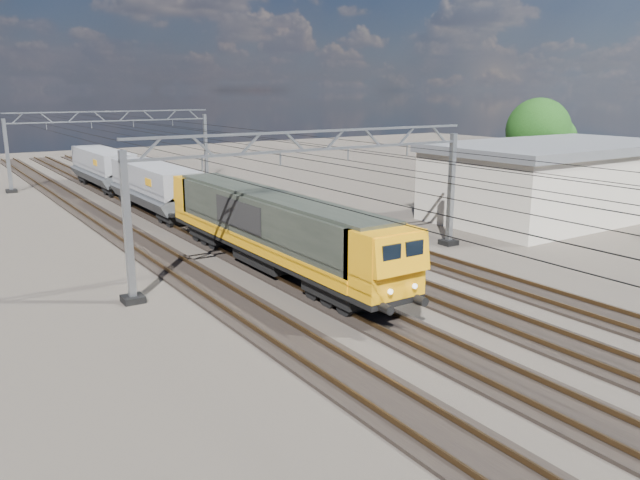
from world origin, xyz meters
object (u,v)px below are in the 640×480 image
catenary_gantry_mid (315,194)px  catenary_gantry_far (114,144)px  locomotive (271,226)px  tree_far (542,133)px  hopper_wagon_mid (103,166)px  industrial_shed (556,180)px  hopper_wagon_lead (154,185)px

catenary_gantry_mid → catenary_gantry_far: same height
catenary_gantry_far → locomotive: catenary_gantry_far is taller
catenary_gantry_mid → tree_far: (30.32, 9.79, 1.46)m
catenary_gantry_mid → catenary_gantry_far: (0.00, 36.00, 0.00)m
locomotive → hopper_wagon_mid: (-0.00, 31.90, -0.09)m
catenary_gantry_far → industrial_shed: 40.51m
catenary_gantry_mid → catenary_gantry_far: bearing=90.0°
catenary_gantry_far → hopper_wagon_mid: 3.99m
locomotive → hopper_wagon_mid: size_ratio=1.62×
locomotive → industrial_shed: bearing=2.2°
hopper_wagon_mid → industrial_shed: bearing=-52.2°
hopper_wagon_lead → tree_far: size_ratio=1.55×
catenary_gantry_far → hopper_wagon_lead: (-2.00, -17.22, -1.67)m
catenary_gantry_far → hopper_wagon_mid: bearing=-123.5°
catenary_gantry_mid → industrial_shed: bearing=5.2°
catenary_gantry_mid → locomotive: size_ratio=0.94×
hopper_wagon_mid → hopper_wagon_lead: bearing=-90.0°
catenary_gantry_mid → tree_far: size_ratio=2.37×
locomotive → tree_far: bearing=15.1°
catenary_gantry_far → locomotive: bearing=-93.3°
hopper_wagon_lead → industrial_shed: size_ratio=0.70×
catenary_gantry_far → tree_far: size_ratio=2.37×
industrial_shed → tree_far: 11.70m
industrial_shed → catenary_gantry_far: bearing=122.9°
hopper_wagon_mid → industrial_shed: industrial_shed is taller
hopper_wagon_mid → tree_far: 39.90m
catenary_gantry_mid → hopper_wagon_lead: (-2.00, 18.78, -1.67)m
catenary_gantry_mid → catenary_gantry_far: size_ratio=1.00×
catenary_gantry_mid → industrial_shed: (22.00, 2.00, -1.18)m
locomotive → hopper_wagon_mid: 31.90m
tree_far → locomotive: bearing=-164.9°
locomotive → industrial_shed: industrial_shed is taller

